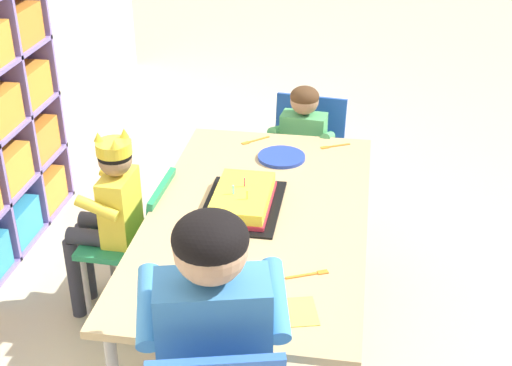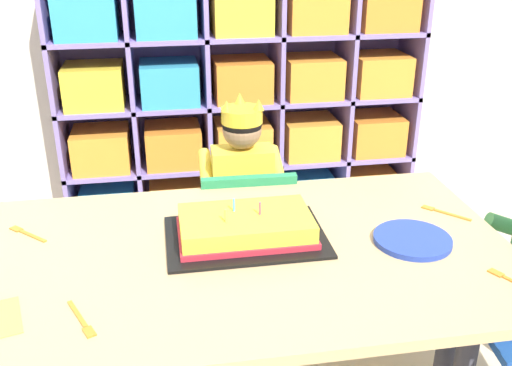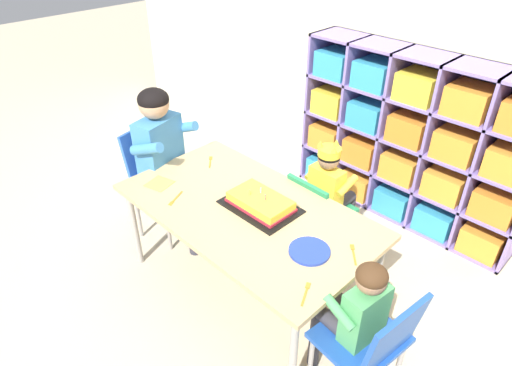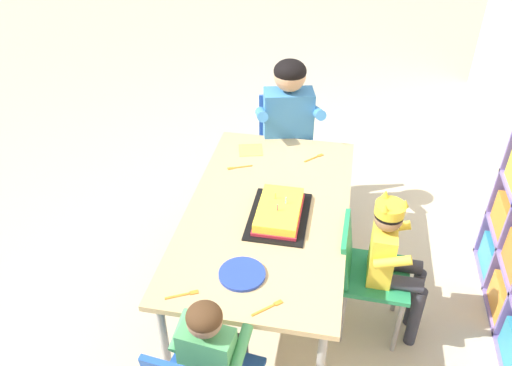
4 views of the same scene
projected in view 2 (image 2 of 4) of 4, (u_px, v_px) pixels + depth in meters
storage_cubby_shelf at (242, 106)px, 2.77m from camera, size 1.68×0.31×1.22m
activity_table at (231, 267)px, 1.51m from camera, size 1.45×0.81×0.61m
classroom_chair_blue at (245, 230)px, 2.06m from camera, size 0.34×0.36×0.65m
child_with_crown at (241, 180)px, 2.10m from camera, size 0.30×0.31×0.85m
birthday_cake_on_tray at (246, 229)px, 1.54m from camera, size 0.42×0.29×0.10m
paper_plate_stack at (412, 240)px, 1.53m from camera, size 0.20×0.20×0.01m
fork_beside_plate_stack at (443, 212)px, 1.69m from camera, size 0.11×0.12×0.00m
fork_scattered_mid_table at (26, 233)px, 1.58m from camera, size 0.11×0.11×0.00m
fork_at_table_front_edge at (512, 281)px, 1.37m from camera, size 0.08×0.13×0.00m
fork_near_child_seat at (82, 321)px, 1.23m from camera, size 0.07×0.14×0.00m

